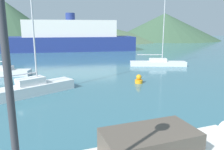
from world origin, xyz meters
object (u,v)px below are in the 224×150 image
sailboat_middle (31,87)px  buoy_marker (139,80)px  ferry_distant (71,37)px  streetlamp (6,57)px  sailboat_inner (158,62)px  sailboat_outer (5,71)px

sailboat_middle → buoy_marker: sailboat_middle is taller
ferry_distant → streetlamp: bearing=-90.7°
ferry_distant → buoy_marker: bearing=-78.9°
sailboat_middle → sailboat_inner: bearing=3.4°
streetlamp → buoy_marker: size_ratio=6.57×
streetlamp → sailboat_middle: sailboat_middle is taller
streetlamp → sailboat_outer: bearing=102.3°
sailboat_middle → ferry_distant: (5.37, 33.91, 2.37)m
buoy_marker → streetlamp: bearing=-118.3°
sailboat_outer → buoy_marker: bearing=-13.9°
sailboat_outer → ferry_distant: (8.85, 25.74, 2.44)m
sailboat_middle → buoy_marker: 9.43m
sailboat_inner → sailboat_outer: sailboat_inner is taller
streetlamp → sailboat_inner: 27.42m
sailboat_inner → buoy_marker: 10.19m
sailboat_middle → sailboat_outer: bearing=84.2°
sailboat_inner → sailboat_outer: 18.81m
sailboat_outer → sailboat_middle: bearing=-52.8°
sailboat_inner → sailboat_middle: 18.05m
streetlamp → ferry_distant: 47.71m
sailboat_inner → buoy_marker: (-5.95, -8.27, -0.13)m
streetlamp → sailboat_middle: size_ratio=0.49×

